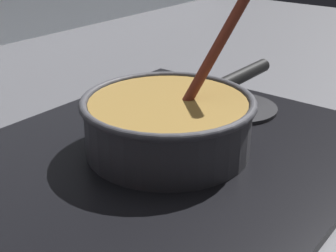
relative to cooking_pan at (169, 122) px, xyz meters
name	(u,v)px	position (x,y,z in m)	size (l,w,h in m)	color
ground	(233,173)	(0.05, -0.08, -0.07)	(2.40, 1.60, 0.04)	#4C4C51
hob_plate	(168,153)	(0.00, 0.00, -0.05)	(0.56, 0.48, 0.01)	black
burner_ring	(168,147)	(0.00, 0.00, -0.04)	(0.20, 0.20, 0.01)	#592D0C
spare_burner	(237,108)	(0.18, 0.00, -0.04)	(0.13, 0.13, 0.01)	#262628
cooking_pan	(169,122)	(0.00, 0.00, 0.00)	(0.38, 0.23, 0.25)	#38383D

